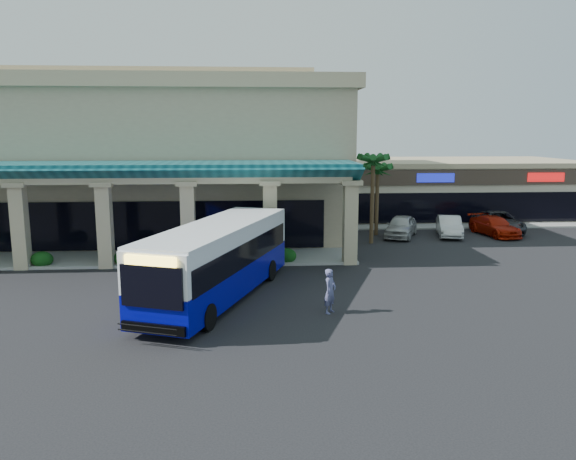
{
  "coord_description": "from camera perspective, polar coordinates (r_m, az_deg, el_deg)",
  "views": [
    {
      "loc": [
        0.46,
        -25.52,
        7.42
      ],
      "look_at": [
        2.42,
        4.0,
        2.2
      ],
      "focal_mm": 35.0,
      "sensor_mm": 36.0,
      "label": 1
    }
  ],
  "objects": [
    {
      "name": "car_red",
      "position": [
        43.01,
        20.25,
        0.37
      ],
      "size": [
        2.68,
        4.94,
        1.36
      ],
      "primitive_type": "imported",
      "rotation": [
        0.0,
        0.0,
        0.17
      ],
      "color": "#9F1605",
      "rests_on": "ground"
    },
    {
      "name": "palm_1",
      "position": [
        40.79,
        9.04,
        3.52
      ],
      "size": [
        2.4,
        2.4,
        5.8
      ],
      "primitive_type": null,
      "color": "#124318",
      "rests_on": "ground"
    },
    {
      "name": "transit_bus",
      "position": [
        25.22,
        -7.09,
        -3.21
      ],
      "size": [
        6.83,
        12.3,
        3.37
      ],
      "primitive_type": null,
      "rotation": [
        0.0,
        0.0,
        -0.35
      ],
      "color": "#050797",
      "rests_on": "ground"
    },
    {
      "name": "palm_0",
      "position": [
        37.62,
        8.57,
        3.61
      ],
      "size": [
        2.4,
        2.4,
        6.6
      ],
      "primitive_type": null,
      "color": "#124318",
      "rests_on": "ground"
    },
    {
      "name": "main_building",
      "position": [
        42.41,
        -15.44,
        7.29
      ],
      "size": [
        30.8,
        14.8,
        11.35
      ],
      "primitive_type": null,
      "color": "tan",
      "rests_on": "ground"
    },
    {
      "name": "car_white",
      "position": [
        41.7,
        16.07,
        0.37
      ],
      "size": [
        2.51,
        4.61,
        1.44
      ],
      "primitive_type": "imported",
      "rotation": [
        0.0,
        0.0,
        -0.24
      ],
      "color": "silver",
      "rests_on": "ground"
    },
    {
      "name": "pedestrian",
      "position": [
        23.28,
        4.3,
        -6.21
      ],
      "size": [
        0.75,
        0.81,
        1.86
      ],
      "primitive_type": "imported",
      "rotation": [
        0.0,
        0.0,
        0.97
      ],
      "color": "#515480",
      "rests_on": "ground"
    },
    {
      "name": "arcade",
      "position": [
        33.72,
        -18.31,
        1.71
      ],
      "size": [
        30.0,
        6.2,
        5.7
      ],
      "primitive_type": null,
      "color": "#0D454F",
      "rests_on": "ground"
    },
    {
      "name": "broadleaf_tree",
      "position": [
        45.35,
        5.16,
        3.62
      ],
      "size": [
        2.6,
        2.6,
        4.81
      ],
      "primitive_type": null,
      "color": "#0C380D",
      "rests_on": "ground"
    },
    {
      "name": "car_silver",
      "position": [
        40.6,
        11.41,
        0.38
      ],
      "size": [
        3.54,
        4.87,
        1.54
      ],
      "primitive_type": "imported",
      "rotation": [
        0.0,
        0.0,
        -0.43
      ],
      "color": "#B6B6B6",
      "rests_on": "ground"
    },
    {
      "name": "ground",
      "position": [
        26.58,
        -4.67,
        -6.24
      ],
      "size": [
        110.0,
        110.0,
        0.0
      ],
      "primitive_type": "plane",
      "color": "black"
    },
    {
      "name": "strip_mall",
      "position": [
        52.77,
        15.67,
        4.23
      ],
      "size": [
        22.5,
        12.5,
        4.9
      ],
      "primitive_type": null,
      "color": "beige",
      "rests_on": "ground"
    },
    {
      "name": "car_gray",
      "position": [
        44.56,
        20.6,
        0.78
      ],
      "size": [
        2.9,
        5.67,
        1.53
      ],
      "primitive_type": "imported",
      "rotation": [
        0.0,
        0.0,
        -0.07
      ],
      "color": "#2E3137",
      "rests_on": "ground"
    }
  ]
}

